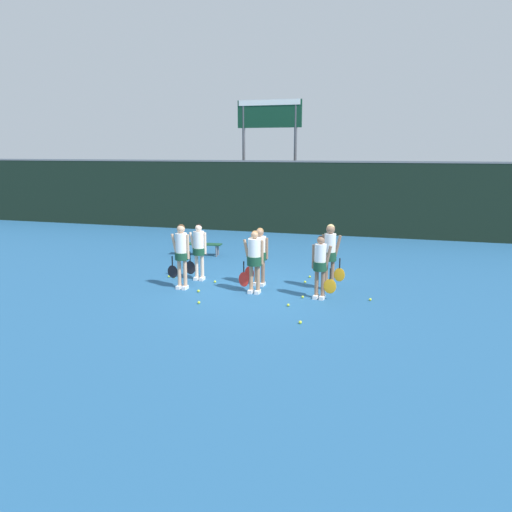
% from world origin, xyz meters
% --- Properties ---
extents(ground_plane, '(140.00, 140.00, 0.00)m').
position_xyz_m(ground_plane, '(0.00, 0.00, 0.00)').
color(ground_plane, '#235684').
extents(fence_windscreen, '(60.00, 0.08, 3.25)m').
position_xyz_m(fence_windscreen, '(0.00, 9.31, 1.64)').
color(fence_windscreen, black).
rests_on(fence_windscreen, ground_plane).
extents(scoreboard, '(3.07, 0.15, 5.98)m').
position_xyz_m(scoreboard, '(-2.46, 10.71, 4.59)').
color(scoreboard, '#515156').
rests_on(scoreboard, ground_plane).
extents(bench_courtside, '(1.72, 0.54, 0.43)m').
position_xyz_m(bench_courtside, '(-3.22, 3.68, 0.37)').
color(bench_courtside, '#19472D').
rests_on(bench_courtside, ground_plane).
extents(player_0, '(0.65, 0.36, 1.77)m').
position_xyz_m(player_0, '(-1.93, -0.55, 1.05)').
color(player_0, tan).
rests_on(player_0, ground_plane).
extents(player_1, '(0.68, 0.40, 1.66)m').
position_xyz_m(player_1, '(0.07, -0.40, 0.98)').
color(player_1, tan).
rests_on(player_1, ground_plane).
extents(player_2, '(0.64, 0.35, 1.62)m').
position_xyz_m(player_2, '(1.81, -0.44, 0.94)').
color(player_2, '#8C664C').
rests_on(player_2, ground_plane).
extents(player_3, '(0.67, 0.37, 1.63)m').
position_xyz_m(player_3, '(-1.85, 0.47, 0.95)').
color(player_3, beige).
rests_on(player_3, ground_plane).
extents(player_4, '(0.68, 0.41, 1.62)m').
position_xyz_m(player_4, '(-0.01, 0.37, 0.96)').
color(player_4, '#8C664C').
rests_on(player_4, ground_plane).
extents(player_5, '(0.64, 0.35, 1.79)m').
position_xyz_m(player_5, '(1.92, 0.42, 1.07)').
color(player_5, '#8C664C').
rests_on(player_5, ground_plane).
extents(tennis_ball_0, '(0.07, 0.07, 0.07)m').
position_xyz_m(tennis_ball_0, '(3.06, -0.26, 0.03)').
color(tennis_ball_0, '#CCE033').
rests_on(tennis_ball_0, ground_plane).
extents(tennis_ball_1, '(0.06, 0.06, 0.06)m').
position_xyz_m(tennis_ball_1, '(1.17, 0.97, 0.03)').
color(tennis_ball_1, '#CCE033').
rests_on(tennis_ball_1, ground_plane).
extents(tennis_ball_2, '(0.06, 0.06, 0.06)m').
position_xyz_m(tennis_ball_2, '(-2.64, 0.43, 0.03)').
color(tennis_ball_2, '#CCE033').
rests_on(tennis_ball_2, ground_plane).
extents(tennis_ball_3, '(0.07, 0.07, 0.07)m').
position_xyz_m(tennis_ball_3, '(-2.90, 1.72, 0.03)').
color(tennis_ball_3, '#CCE033').
rests_on(tennis_ball_3, ground_plane).
extents(tennis_ball_4, '(0.07, 0.07, 0.07)m').
position_xyz_m(tennis_ball_4, '(1.18, -1.28, 0.03)').
color(tennis_ball_4, '#CCE033').
rests_on(tennis_ball_4, ground_plane).
extents(tennis_ball_5, '(0.07, 0.07, 0.07)m').
position_xyz_m(tennis_ball_5, '(1.39, -0.51, 0.03)').
color(tennis_ball_5, '#CCE033').
rests_on(tennis_ball_5, ground_plane).
extents(tennis_ball_6, '(0.06, 0.06, 0.06)m').
position_xyz_m(tennis_ball_6, '(-1.30, 0.27, 0.03)').
color(tennis_ball_6, '#CCE033').
rests_on(tennis_ball_6, ground_plane).
extents(tennis_ball_7, '(0.07, 0.07, 0.07)m').
position_xyz_m(tennis_ball_7, '(-2.82, 0.46, 0.03)').
color(tennis_ball_7, '#CCE033').
rests_on(tennis_ball_7, ground_plane).
extents(tennis_ball_8, '(0.07, 0.07, 0.07)m').
position_xyz_m(tennis_ball_8, '(1.19, 1.59, 0.03)').
color(tennis_ball_8, '#CCE033').
rests_on(tennis_ball_8, ground_plane).
extents(tennis_ball_9, '(0.07, 0.07, 0.07)m').
position_xyz_m(tennis_ball_9, '(-0.97, -1.70, 0.03)').
color(tennis_ball_9, '#CCE033').
rests_on(tennis_ball_9, ground_plane).
extents(tennis_ball_10, '(0.07, 0.07, 0.07)m').
position_xyz_m(tennis_ball_10, '(-1.37, -0.76, 0.04)').
color(tennis_ball_10, '#CCE033').
rests_on(tennis_ball_10, ground_plane).
extents(tennis_ball_11, '(0.07, 0.07, 0.07)m').
position_xyz_m(tennis_ball_11, '(1.70, -2.42, 0.04)').
color(tennis_ball_11, '#CCE033').
rests_on(tennis_ball_11, ground_plane).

